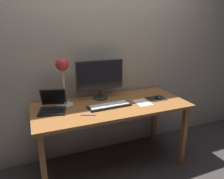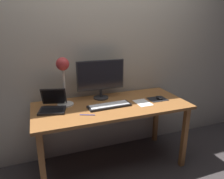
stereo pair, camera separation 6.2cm
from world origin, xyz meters
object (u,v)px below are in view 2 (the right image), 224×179
Objects in this scene: monitor at (101,77)px; laptop at (53,104)px; keyboard_main at (109,106)px; mouse at (159,98)px; desk_lamp at (63,72)px; pen at (87,115)px.

laptop is at bearing -165.98° from monitor.
monitor is 0.58m from laptop.
keyboard_main is 1.41× the size of laptop.
mouse is at bearing 1.22° from keyboard_main.
keyboard_main is 0.57m from desk_lamp.
pen is at bearing -154.17° from keyboard_main.
desk_lamp is at bearing 28.29° from laptop.
pen is at bearing -122.87° from monitor.
mouse is at bearing -10.70° from desk_lamp.
mouse is (0.60, -0.25, -0.23)m from monitor.
keyboard_main is 0.90× the size of desk_lamp.
monitor reaches higher than mouse.
desk_lamp reaches higher than pen.
laptop is 3.29× the size of mouse.
laptop is 0.33m from desk_lamp.
monitor is 3.77× the size of pen.
keyboard_main is 0.56m from laptop.
monitor is 0.69m from mouse.
monitor is at bearing 57.13° from pen.
laptop is 1.14m from mouse.
desk_lamp reaches higher than laptop.
desk_lamp is 1.07m from mouse.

